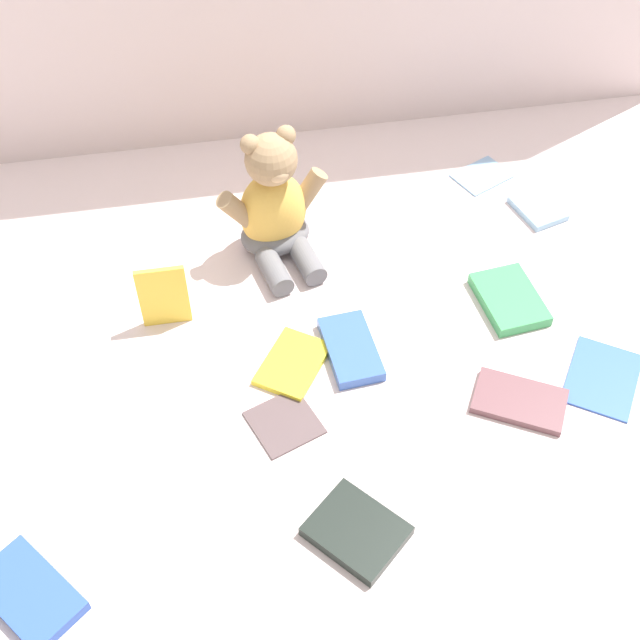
# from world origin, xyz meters

# --- Properties ---
(ground_plane) EXTENTS (3.20, 3.20, 0.00)m
(ground_plane) POSITION_xyz_m (0.00, 0.00, 0.00)
(ground_plane) COLOR silver
(teddy_bear) EXTENTS (0.19, 0.19, 0.23)m
(teddy_bear) POSITION_xyz_m (-0.04, 0.16, 0.09)
(teddy_bear) COLOR #E5B24C
(teddy_bear) RESTS_ON ground_plane
(book_case_0) EXTENTS (0.10, 0.14, 0.02)m
(book_case_0) POSITION_xyz_m (0.31, -0.03, 0.01)
(book_case_0) COLOR #399A55
(book_case_0) RESTS_ON ground_plane
(book_case_1) EXTENTS (0.12, 0.12, 0.01)m
(book_case_1) POSITION_xyz_m (-0.08, -0.20, 0.00)
(book_case_1) COLOR #544445
(book_case_1) RESTS_ON ground_plane
(book_case_2) EXTENTS (0.08, 0.01, 0.11)m
(book_case_2) POSITION_xyz_m (-0.24, 0.03, 0.06)
(book_case_2) COLOR yellow
(book_case_2) RESTS_ON ground_plane
(book_case_3) EXTENTS (0.15, 0.13, 0.01)m
(book_case_3) POSITION_xyz_m (0.26, -0.23, 0.01)
(book_case_3) COLOR brown
(book_case_3) RESTS_ON ground_plane
(book_case_4) EXTENTS (0.15, 0.16, 0.02)m
(book_case_4) POSITION_xyz_m (-0.43, -0.40, 0.01)
(book_case_4) COLOR #2E52B4
(book_case_4) RESTS_ON ground_plane
(book_case_5) EXTENTS (0.09, 0.11, 0.01)m
(book_case_5) POSITION_xyz_m (0.43, 0.17, 0.01)
(book_case_5) COLOR #87B3D6
(book_case_5) RESTS_ON ground_plane
(book_case_6) EXTENTS (0.15, 0.15, 0.02)m
(book_case_6) POSITION_xyz_m (-0.02, -0.39, 0.01)
(book_case_6) COLOR black
(book_case_6) RESTS_ON ground_plane
(book_case_7) EXTENTS (0.13, 0.14, 0.01)m
(book_case_7) POSITION_xyz_m (-0.06, -0.10, 0.01)
(book_case_7) COLOR yellow
(book_case_7) RESTS_ON ground_plane
(book_case_8) EXTENTS (0.08, 0.14, 0.02)m
(book_case_8) POSITION_xyz_m (0.04, -0.09, 0.01)
(book_case_8) COLOR #375DB5
(book_case_8) RESTS_ON ground_plane
(book_case_9) EXTENTS (0.12, 0.11, 0.01)m
(book_case_9) POSITION_xyz_m (0.36, 0.28, 0.00)
(book_case_9) COLOR #83ABD4
(book_case_9) RESTS_ON ground_plane
(book_case_10) EXTENTS (0.16, 0.17, 0.01)m
(book_case_10) POSITION_xyz_m (0.40, -0.20, 0.00)
(book_case_10) COLOR blue
(book_case_10) RESTS_ON ground_plane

